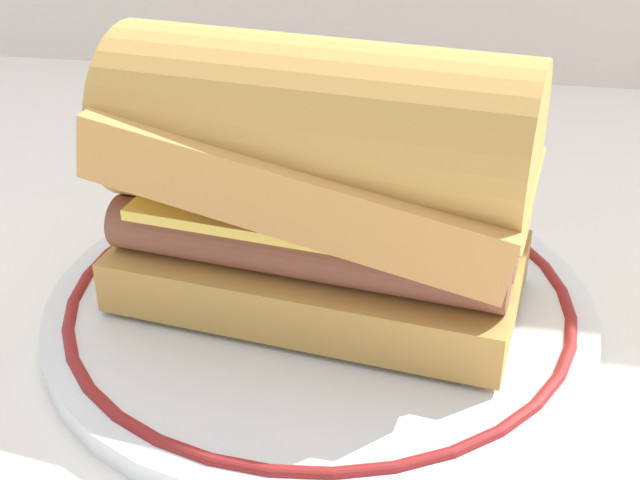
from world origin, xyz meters
name	(u,v)px	position (x,y,z in m)	size (l,w,h in m)	color
ground_plane	(365,330)	(0.00, 0.00, 0.00)	(1.50, 1.50, 0.00)	white
plate	(320,304)	(-0.02, 0.01, 0.01)	(0.27, 0.27, 0.01)	white
sausage_sandwich	(320,177)	(-0.02, 0.01, 0.08)	(0.21, 0.13, 0.13)	#C39146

